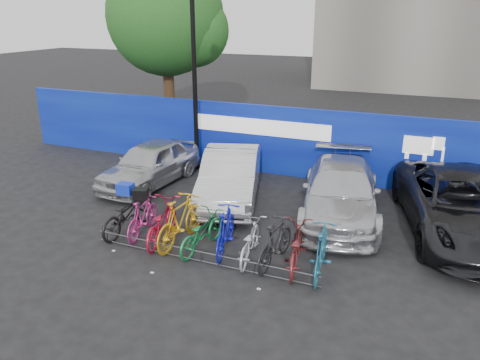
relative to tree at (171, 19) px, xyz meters
The scene contains 21 objects.
ground 13.14m from the tree, 56.03° to the right, with size 100.00×100.00×0.00m, color black.
hoarding 8.80m from the tree, 30.89° to the right, with size 22.00×0.18×2.40m.
tree is the anchor object (origin of this frame).
lamppost 6.14m from the tree, 52.49° to the right, with size 0.25×0.50×6.11m.
bike_rack 13.55m from the tree, 57.55° to the right, with size 5.60×0.03×0.30m.
car_0 8.45m from the tree, 66.61° to the right, with size 1.69×4.19×1.43m, color #B7B8BB.
car_1 10.00m from the tree, 49.53° to the right, with size 1.60×4.59×1.51m, color silver.
car_2 12.21m from the tree, 36.56° to the right, with size 2.05×5.05×1.46m, color silver.
car_3 14.60m from the tree, 28.90° to the right, with size 2.65×5.75×1.60m, color black.
bike_0 11.73m from the tree, 66.58° to the right, with size 0.70×2.01×1.06m, color black.
bike_1 11.92m from the tree, 64.43° to the right, with size 0.47×1.67×1.00m, color #CD2F8B.
bike_2 12.25m from the tree, 61.84° to the right, with size 0.68×1.95×1.03m, color #BB1233.
bike_3 12.42m from the tree, 59.49° to the right, with size 0.58×2.04×1.23m, color gold.
bike_4 12.85m from the tree, 57.16° to the right, with size 0.62×1.78×0.93m, color #157E3C.
bike_5 13.00m from the tree, 54.56° to the right, with size 0.52×1.85×1.11m, color #1318C4.
bike_6 13.49m from the tree, 52.44° to the right, with size 0.60×1.73×0.91m, color #B8BCC0.
bike_7 13.83m from the tree, 50.27° to the right, with size 0.50×1.79×1.07m, color black.
bike_8 14.08m from the tree, 48.65° to the right, with size 0.66×1.88×0.99m, color maroon.
bike_9 14.51m from the tree, 47.03° to the right, with size 0.53×1.87×1.12m, color #21617C.
cargo_crate 11.49m from the tree, 66.58° to the right, with size 0.39×0.30×0.28m, color #1129B3.
cargo_topcase 11.69m from the tree, 64.43° to the right, with size 0.35×0.32×0.26m, color black.
Camera 1 is at (4.43, -8.96, 5.45)m, focal length 35.00 mm.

